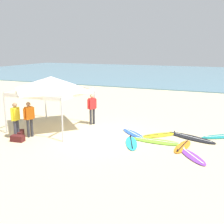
{
  "coord_description": "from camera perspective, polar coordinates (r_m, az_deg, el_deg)",
  "views": [
    {
      "loc": [
        5.7,
        -11.5,
        4.2
      ],
      "look_at": [
        0.44,
        1.04,
        1.0
      ],
      "focal_mm": 44.22,
      "sensor_mm": 36.0,
      "label": 1
    }
  ],
  "objects": [
    {
      "name": "canopy_tent",
      "position": [
        14.55,
        -12.44,
        5.79
      ],
      "size": [
        3.42,
        3.42,
        2.75
      ],
      "color": "#B7B7BC",
      "rests_on": "ground"
    },
    {
      "name": "surfboard_teal",
      "position": [
        14.29,
        21.83,
        -4.68
      ],
      "size": [
        2.08,
        1.68,
        0.19
      ],
      "color": "#19847F",
      "rests_on": "ground"
    },
    {
      "name": "surfboard_orange",
      "position": [
        12.33,
        14.37,
        -6.92
      ],
      "size": [
        0.72,
        1.86,
        0.19
      ],
      "color": "orange",
      "rests_on": "ground"
    },
    {
      "name": "person_orange",
      "position": [
        13.61,
        -16.74,
        -0.98
      ],
      "size": [
        0.36,
        0.5,
        1.71
      ],
      "color": "#2D2D33",
      "rests_on": "ground"
    },
    {
      "name": "ground_plane",
      "position": [
        13.5,
        -3.45,
        -4.9
      ],
      "size": [
        80.0,
        80.0,
        0.0
      ],
      "primitive_type": "plane",
      "color": "beige"
    },
    {
      "name": "surfboard_lime",
      "position": [
        12.76,
        9.37,
        -5.99
      ],
      "size": [
        2.39,
        0.69,
        0.19
      ],
      "color": "#7AD12D",
      "rests_on": "ground"
    },
    {
      "name": "surfboard_blue",
      "position": [
        13.74,
        4.37,
        -4.43
      ],
      "size": [
        1.68,
        1.55,
        0.19
      ],
      "color": "blue",
      "rests_on": "ground"
    },
    {
      "name": "sea",
      "position": [
        45.82,
        15.64,
        7.57
      ],
      "size": [
        80.0,
        36.0,
        0.1
      ],
      "primitive_type": "cube",
      "color": "#568499",
      "rests_on": "ground"
    },
    {
      "name": "surfboard_black",
      "position": [
        13.63,
        16.0,
        -5.08
      ],
      "size": [
        2.53,
        1.56,
        0.19
      ],
      "color": "black",
      "rests_on": "ground"
    },
    {
      "name": "surfboard_yellow",
      "position": [
        13.69,
        9.88,
        -4.67
      ],
      "size": [
        1.87,
        1.76,
        0.19
      ],
      "color": "yellow",
      "rests_on": "ground"
    },
    {
      "name": "surfboard_cyan",
      "position": [
        12.42,
        4.02,
        -6.38
      ],
      "size": [
        1.17,
        1.92,
        0.19
      ],
      "color": "#23B2CC",
      "rests_on": "ground"
    },
    {
      "name": "person_red",
      "position": [
        15.24,
        -4.15,
        1.05
      ],
      "size": [
        0.4,
        0.45,
        1.71
      ],
      "color": "#2D2D33",
      "rests_on": "ground"
    },
    {
      "name": "gear_bag_by_pole",
      "position": [
        13.36,
        -18.93,
        -5.19
      ],
      "size": [
        0.63,
        0.38,
        0.28
      ],
      "primitive_type": "cube",
      "rotation": [
        0.0,
        0.0,
        0.11
      ],
      "color": "#4C1919",
      "rests_on": "ground"
    },
    {
      "name": "person_yellow",
      "position": [
        13.62,
        -19.3,
        -1.15
      ],
      "size": [
        0.22,
        0.55,
        1.71
      ],
      "color": "#383842",
      "rests_on": "ground"
    },
    {
      "name": "gear_bag_near_tent",
      "position": [
        14.05,
        -18.57,
        -4.26
      ],
      "size": [
        0.55,
        0.68,
        0.28
      ],
      "primitive_type": "cube",
      "rotation": [
        0.0,
        0.0,
        2.03
      ],
      "color": "#4C1919",
      "rests_on": "ground"
    },
    {
      "name": "surfboard_purple",
      "position": [
        11.38,
        16.3,
        -8.77
      ],
      "size": [
        1.46,
        1.76,
        0.19
      ],
      "color": "purple",
      "rests_on": "ground"
    }
  ]
}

